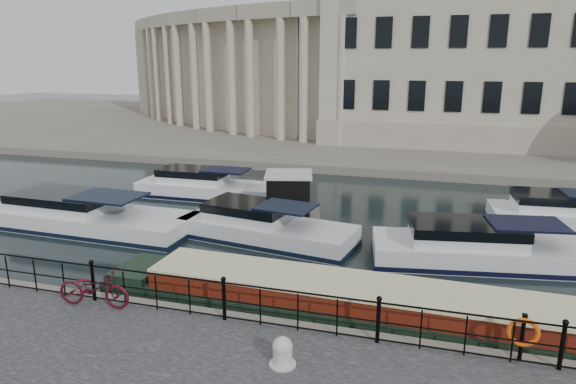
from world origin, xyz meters
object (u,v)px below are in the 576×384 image
(mooring_bollard, at_px, (282,352))
(harbour_hut, at_px, (289,197))
(bicycle, at_px, (94,288))
(life_ring_post, at_px, (523,333))
(narrowboat, at_px, (374,313))

(mooring_bollard, distance_m, harbour_hut, 12.87)
(bicycle, distance_m, life_ring_post, 10.96)
(mooring_bollard, relative_size, harbour_hut, 0.20)
(mooring_bollard, relative_size, life_ring_post, 0.59)
(life_ring_post, bearing_deg, narrowboat, 153.94)
(narrowboat, bearing_deg, life_ring_post, -24.41)
(mooring_bollard, distance_m, life_ring_post, 5.41)
(mooring_bollard, relative_size, narrowboat, 0.04)
(harbour_hut, bearing_deg, life_ring_post, -65.99)
(life_ring_post, bearing_deg, bicycle, -177.91)
(narrowboat, relative_size, harbour_hut, 4.80)
(life_ring_post, height_order, harbour_hut, harbour_hut)
(bicycle, relative_size, narrowboat, 0.13)
(narrowboat, bearing_deg, mooring_bollard, -114.55)
(bicycle, bearing_deg, narrowboat, -79.25)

